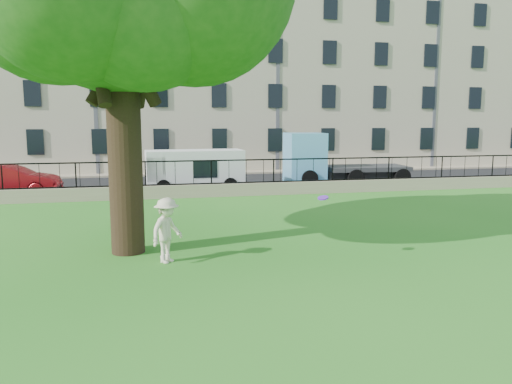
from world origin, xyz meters
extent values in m
plane|color=#23711B|center=(0.00, 0.00, 0.00)|extent=(120.00, 120.00, 0.00)
cube|color=gray|center=(0.00, 12.00, 0.30)|extent=(50.00, 0.40, 0.60)
cube|color=black|center=(0.00, 12.00, 0.63)|extent=(50.00, 0.05, 0.06)
cube|color=black|center=(0.00, 12.00, 1.70)|extent=(50.00, 0.05, 0.06)
cube|color=black|center=(0.00, 16.70, 0.01)|extent=(60.00, 9.00, 0.01)
cube|color=gray|center=(0.00, 21.90, 0.06)|extent=(60.00, 1.40, 0.12)
cube|color=#B6A990|center=(0.00, 27.60, 6.50)|extent=(56.00, 10.00, 13.00)
cylinder|color=black|center=(-3.50, 2.61, 2.43)|extent=(0.89, 0.89, 4.86)
imported|color=beige|center=(-2.50, 1.39, 0.82)|extent=(1.16, 1.20, 1.65)
cylinder|color=#6421BF|center=(1.30, 0.53, 1.66)|extent=(0.33, 0.34, 0.12)
imported|color=#A3141B|center=(-9.22, 14.40, 0.72)|extent=(4.45, 1.76, 1.44)
cube|color=white|center=(-0.55, 14.40, 1.02)|extent=(4.96, 2.11, 2.05)
cube|color=#60AEE1|center=(8.09, 15.40, 1.43)|extent=(6.94, 2.82, 2.86)
camera|label=1|loc=(-2.96, -11.02, 3.56)|focal=35.00mm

